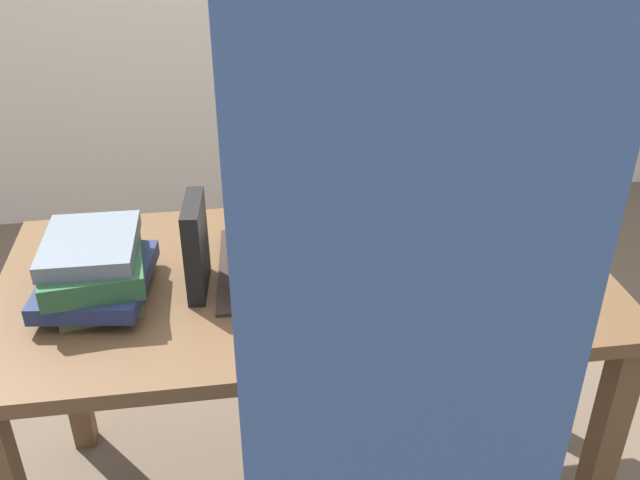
{
  "coord_description": "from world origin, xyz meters",
  "views": [
    {
      "loc": [
        -0.17,
        -1.38,
        1.63
      ],
      "look_at": [
        0.04,
        0.01,
        0.83
      ],
      "focal_mm": 40.0,
      "sensor_mm": 36.0,
      "label": 1
    }
  ],
  "objects_px": {
    "open_book": "(329,254)",
    "book_standing_upright": "(196,246)",
    "reading_lamp": "(436,111)",
    "pencil": "(385,326)",
    "book_stack_tall": "(94,268)",
    "coffee_mug": "(405,238)"
  },
  "relations": [
    {
      "from": "pencil",
      "to": "book_stack_tall",
      "type": "bearing_deg",
      "value": 161.49
    },
    {
      "from": "open_book",
      "to": "reading_lamp",
      "type": "height_order",
      "value": "reading_lamp"
    },
    {
      "from": "book_standing_upright",
      "to": "coffee_mug",
      "type": "height_order",
      "value": "book_standing_upright"
    },
    {
      "from": "open_book",
      "to": "book_stack_tall",
      "type": "relative_size",
      "value": 1.75
    },
    {
      "from": "book_standing_upright",
      "to": "pencil",
      "type": "xyz_separation_m",
      "value": [
        0.38,
        -0.2,
        -0.1
      ]
    },
    {
      "from": "book_stack_tall",
      "to": "book_standing_upright",
      "type": "distance_m",
      "value": 0.22
    },
    {
      "from": "book_stack_tall",
      "to": "book_standing_upright",
      "type": "height_order",
      "value": "book_standing_upright"
    },
    {
      "from": "open_book",
      "to": "book_standing_upright",
      "type": "height_order",
      "value": "book_standing_upright"
    },
    {
      "from": "reading_lamp",
      "to": "coffee_mug",
      "type": "distance_m",
      "value": 0.33
    },
    {
      "from": "open_book",
      "to": "book_standing_upright",
      "type": "xyz_separation_m",
      "value": [
        -0.3,
        -0.05,
        0.07
      ]
    },
    {
      "from": "reading_lamp",
      "to": "pencil",
      "type": "height_order",
      "value": "reading_lamp"
    },
    {
      "from": "book_stack_tall",
      "to": "reading_lamp",
      "type": "height_order",
      "value": "reading_lamp"
    },
    {
      "from": "book_stack_tall",
      "to": "coffee_mug",
      "type": "relative_size",
      "value": 2.77
    },
    {
      "from": "book_stack_tall",
      "to": "reading_lamp",
      "type": "distance_m",
      "value": 0.88
    },
    {
      "from": "open_book",
      "to": "coffee_mug",
      "type": "height_order",
      "value": "open_book"
    },
    {
      "from": "book_stack_tall",
      "to": "book_standing_upright",
      "type": "xyz_separation_m",
      "value": [
        0.22,
        0.01,
        0.03
      ]
    },
    {
      "from": "book_stack_tall",
      "to": "pencil",
      "type": "relative_size",
      "value": 1.92
    },
    {
      "from": "book_standing_upright",
      "to": "reading_lamp",
      "type": "xyz_separation_m",
      "value": [
        0.59,
        0.25,
        0.19
      ]
    },
    {
      "from": "book_standing_upright",
      "to": "reading_lamp",
      "type": "distance_m",
      "value": 0.67
    },
    {
      "from": "reading_lamp",
      "to": "pencil",
      "type": "bearing_deg",
      "value": -115.6
    },
    {
      "from": "open_book",
      "to": "book_stack_tall",
      "type": "distance_m",
      "value": 0.52
    },
    {
      "from": "open_book",
      "to": "pencil",
      "type": "height_order",
      "value": "open_book"
    }
  ]
}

